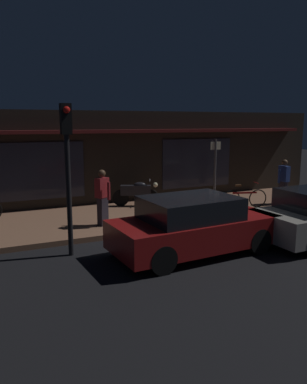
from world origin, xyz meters
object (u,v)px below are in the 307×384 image
(motorcycle, at_px, (137,192))
(person_bystander, at_px, (284,181))
(parked_car_far, at_px, (193,226))
(bicycle_parked, at_px, (244,198))
(sign_post, at_px, (215,166))
(person_photographer, at_px, (102,196))
(traffic_light_pole, at_px, (67,153))

(motorcycle, relative_size, person_bystander, 0.96)
(person_bystander, height_order, parked_car_far, person_bystander)
(bicycle_parked, relative_size, parked_car_far, 0.38)
(sign_post, bearing_deg, bicycle_parked, -78.02)
(motorcycle, bearing_deg, bicycle_parked, -29.56)
(person_photographer, height_order, sign_post, sign_post)
(motorcycle, bearing_deg, person_bystander, -20.57)
(sign_post, bearing_deg, person_photographer, -161.88)
(motorcycle, distance_m, person_photographer, 2.86)
(parked_car_far, bearing_deg, person_photographer, 116.22)
(traffic_light_pole, height_order, parked_car_far, traffic_light_pole)
(motorcycle, relative_size, sign_post, 0.67)
(traffic_light_pole, bearing_deg, bicycle_parked, 16.19)
(motorcycle, xyz_separation_m, parked_car_far, (-0.51, -4.96, 0.06))
(bicycle_parked, xyz_separation_m, sign_post, (-0.31, 1.47, 1.00))
(bicycle_parked, bearing_deg, traffic_light_pole, -163.81)
(parked_car_far, bearing_deg, bicycle_parked, 37.98)
(motorcycle, height_order, sign_post, sign_post)
(motorcycle, distance_m, bicycle_parked, 3.89)
(bicycle_parked, relative_size, person_photographer, 0.97)
(motorcycle, height_order, person_bystander, person_bystander)
(person_photographer, xyz_separation_m, person_bystander, (7.07, 0.15, 0.00))
(person_bystander, distance_m, sign_post, 2.60)
(person_photographer, xyz_separation_m, traffic_light_pole, (-1.34, -1.76, 1.45))
(bicycle_parked, relative_size, traffic_light_pole, 0.45)
(bicycle_parked, height_order, person_bystander, person_bystander)
(sign_post, relative_size, parked_car_far, 0.57)
(traffic_light_pole, bearing_deg, person_photographer, 52.74)
(parked_car_far, bearing_deg, motorcycle, 84.16)
(sign_post, height_order, parked_car_far, sign_post)
(person_photographer, bearing_deg, person_bystander, 1.23)
(traffic_light_pole, bearing_deg, sign_post, 28.21)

